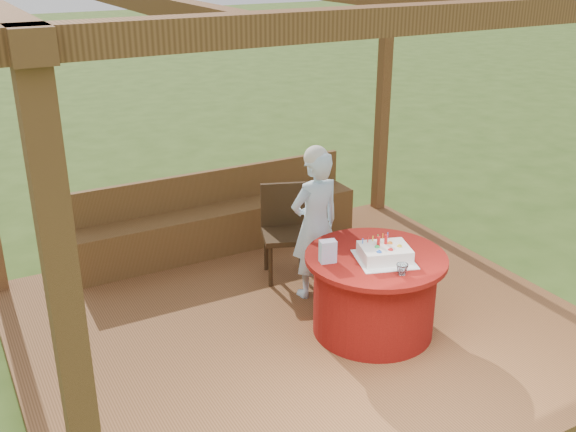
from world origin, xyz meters
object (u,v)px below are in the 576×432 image
object	(u,v)px
elderly_woman	(315,222)
birthday_cake	(385,253)
chair	(285,226)
table	(374,293)
bench	(220,224)
gift_bag	(328,251)
drinking_glass	(402,269)

from	to	relation	value
elderly_woman	birthday_cake	size ratio (longest dim) A/B	2.59
chair	table	bearing A→B (deg)	-84.01
table	elderly_woman	bearing A→B (deg)	97.14
birthday_cake	table	bearing A→B (deg)	98.14
bench	gift_bag	world-z (taller)	gift_bag
drinking_glass	gift_bag	bearing A→B (deg)	129.84
table	drinking_glass	xyz separation A→B (m)	(-0.02, -0.36, 0.37)
chair	bench	bearing A→B (deg)	110.78
birthday_cake	drinking_glass	distance (m)	0.27
chair	elderly_woman	xyz separation A→B (m)	(0.04, -0.49, 0.21)
bench	gift_bag	bearing A→B (deg)	-88.43
chair	drinking_glass	xyz separation A→B (m)	(0.11, -1.61, 0.23)
birthday_cake	drinking_glass	xyz separation A→B (m)	(-0.04, -0.26, -0.02)
gift_bag	birthday_cake	bearing A→B (deg)	-9.91
chair	gift_bag	size ratio (longest dim) A/B	4.93
elderly_woman	chair	bearing A→B (deg)	94.16
bench	chair	world-z (taller)	chair
table	gift_bag	distance (m)	0.58
chair	gift_bag	distance (m)	1.23
birthday_cake	bench	bearing A→B (deg)	101.94
chair	birthday_cake	distance (m)	1.38
elderly_woman	gift_bag	distance (m)	0.75
table	gift_bag	world-z (taller)	gift_bag
table	birthday_cake	xyz separation A→B (m)	(0.01, -0.09, 0.39)
chair	elderly_woman	bearing A→B (deg)	-85.84
chair	elderly_woman	world-z (taller)	elderly_woman
chair	drinking_glass	bearing A→B (deg)	-86.11
elderly_woman	drinking_glass	distance (m)	1.13
chair	birthday_cake	bearing A→B (deg)	-83.86
chair	gift_bag	world-z (taller)	chair
bench	birthday_cake	world-z (taller)	birthday_cake
table	chair	bearing A→B (deg)	95.99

